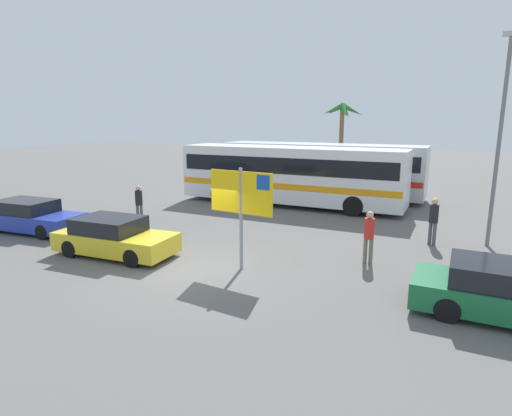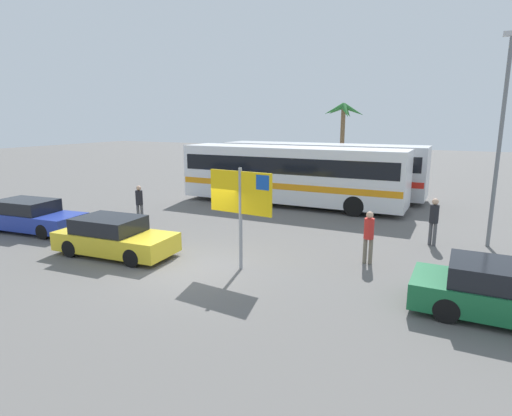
% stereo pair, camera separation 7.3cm
% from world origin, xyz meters
% --- Properties ---
extents(ground, '(120.00, 120.00, 0.00)m').
position_xyz_m(ground, '(0.00, 0.00, 0.00)').
color(ground, '#605E5B').
extents(bus_front_coach, '(12.19, 2.60, 3.17)m').
position_xyz_m(bus_front_coach, '(-0.97, 10.83, 1.78)').
color(bus_front_coach, white).
rests_on(bus_front_coach, ground).
extents(bus_rear_coach, '(12.19, 2.60, 3.17)m').
position_xyz_m(bus_rear_coach, '(-0.38, 14.29, 1.78)').
color(bus_rear_coach, silver).
rests_on(bus_rear_coach, ground).
extents(ferry_sign, '(2.20, 0.26, 3.20)m').
position_xyz_m(ferry_sign, '(1.43, 0.74, 2.33)').
color(ferry_sign, gray).
rests_on(ferry_sign, ground).
extents(car_blue, '(4.68, 2.14, 1.32)m').
position_xyz_m(car_blue, '(-8.73, 0.90, 0.64)').
color(car_blue, '#23389E').
rests_on(car_blue, ground).
extents(car_yellow, '(4.30, 2.04, 1.32)m').
position_xyz_m(car_yellow, '(-3.24, 0.08, 0.64)').
color(car_yellow, yellow).
rests_on(car_yellow, ground).
extents(pedestrian_crossing_lot, '(0.32, 0.32, 1.75)m').
position_xyz_m(pedestrian_crossing_lot, '(4.85, 3.03, 1.03)').
color(pedestrian_crossing_lot, '#706656').
rests_on(pedestrian_crossing_lot, ground).
extents(pedestrian_by_bus, '(0.32, 0.32, 1.78)m').
position_xyz_m(pedestrian_by_bus, '(6.59, 6.15, 1.06)').
color(pedestrian_by_bus, '#4C4C51').
rests_on(pedestrian_by_bus, ground).
extents(pedestrian_near_sign, '(0.32, 0.32, 1.70)m').
position_xyz_m(pedestrian_near_sign, '(-5.64, 4.10, 1.00)').
color(pedestrian_near_sign, '#4C4C51').
rests_on(pedestrian_near_sign, ground).
extents(lamp_post_left_side, '(0.56, 0.20, 7.53)m').
position_xyz_m(lamp_post_left_side, '(8.46, 6.95, 4.09)').
color(lamp_post_left_side, slate).
rests_on(lamp_post_left_side, ground).
extents(palm_tree_seaside, '(3.01, 2.90, 5.81)m').
position_xyz_m(palm_tree_seaside, '(-0.86, 20.85, 4.58)').
color(palm_tree_seaside, brown).
rests_on(palm_tree_seaside, ground).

